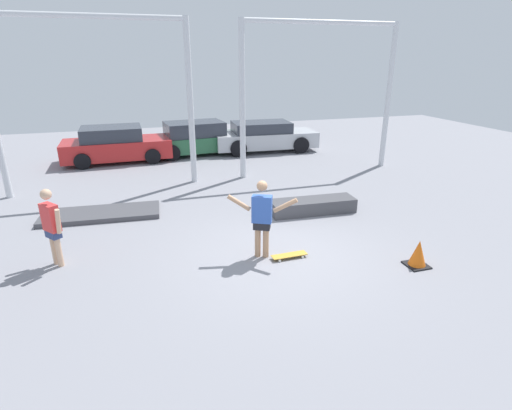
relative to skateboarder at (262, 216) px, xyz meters
name	(u,v)px	position (x,y,z in m)	size (l,w,h in m)	color
ground_plane	(278,255)	(0.35, -0.07, -0.95)	(36.00, 36.00, 0.00)	gray
skateboarder	(262,216)	(0.00, 0.00, 0.00)	(1.36, 0.74, 1.70)	tan
skateboard	(289,255)	(0.54, -0.25, -0.88)	(0.79, 0.27, 0.08)	gold
grind_box	(313,206)	(2.14, 2.06, -0.76)	(2.35, 0.68, 0.38)	#47474C
manual_pad	(101,214)	(-3.44, 3.49, -0.88)	(3.06, 1.14, 0.13)	#47474C
canopy_support_left	(94,85)	(-3.37, 5.97, 2.32)	(5.89, 0.20, 5.23)	silver
canopy_support_right	(320,81)	(4.07, 5.97, 2.32)	(5.89, 0.20, 5.23)	silver
parked_car_red	(116,145)	(-3.12, 9.77, -0.26)	(4.27, 2.10, 1.42)	red
parked_car_green	(198,139)	(0.30, 10.13, -0.27)	(4.62, 2.25, 1.42)	#28603D
parked_car_silver	(264,137)	(3.28, 9.83, -0.29)	(4.68, 2.09, 1.32)	#B7BABF
bystander	(52,224)	(-4.14, 0.88, -0.04)	(0.51, 0.61, 1.65)	#DBAD89
traffic_cone	(418,254)	(2.93, -1.34, -0.67)	(0.44, 0.44, 0.57)	black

